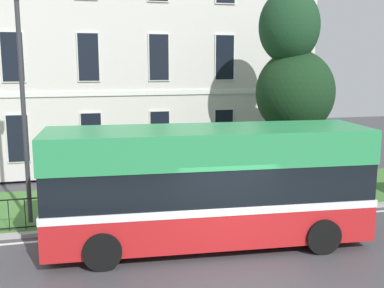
{
  "coord_description": "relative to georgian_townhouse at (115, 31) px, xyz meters",
  "views": [
    {
      "loc": [
        -3.55,
        -9.46,
        5.05
      ],
      "look_at": [
        0.06,
        5.13,
        2.36
      ],
      "focal_mm": 43.08,
      "sensor_mm": 36.0,
      "label": 1
    }
  ],
  "objects": [
    {
      "name": "ground_plane",
      "position": [
        1.58,
        -13.68,
        -6.6
      ],
      "size": [
        60.0,
        56.0,
        0.18
      ],
      "color": "#424045"
    },
    {
      "name": "georgian_townhouse",
      "position": [
        0.0,
        0.0,
        0.0
      ],
      "size": [
        18.12,
        8.41,
        12.86
      ],
      "color": "silver",
      "rests_on": "ground_plane"
    },
    {
      "name": "iron_verge_railing",
      "position": [
        -0.0,
        -10.14,
        -5.96
      ],
      "size": [
        13.68,
        0.04,
        0.97
      ],
      "color": "black",
      "rests_on": "ground_plane"
    },
    {
      "name": "evergreen_tree",
      "position": [
        6.21,
        -7.66,
        -3.81
      ],
      "size": [
        4.53,
        4.53,
        7.91
      ],
      "color": "#423328",
      "rests_on": "ground_plane"
    },
    {
      "name": "single_decker_bus",
      "position": [
        1.41,
        -12.24,
        -4.86
      ],
      "size": [
        8.92,
        3.01,
        3.29
      ],
      "rotation": [
        0.0,
        0.0,
        -0.07
      ],
      "color": "red",
      "rests_on": "ground_plane"
    },
    {
      "name": "street_lamp_post",
      "position": [
        -3.57,
        -9.46,
        -2.44
      ],
      "size": [
        0.36,
        0.24,
        7.06
      ],
      "color": "#333338",
      "rests_on": "ground_plane"
    }
  ]
}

